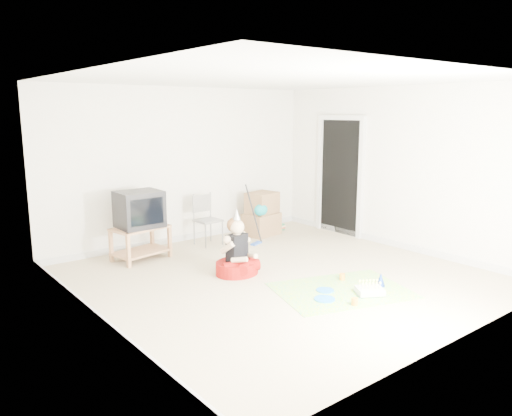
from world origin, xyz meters
TOP-DOWN VIEW (x-y plane):
  - ground at (0.00, 0.00)m, footprint 5.00×5.00m
  - doorway_recess at (2.48, 1.20)m, footprint 0.02×0.90m
  - tv_stand at (-1.11, 1.92)m, footprint 0.88×0.63m
  - crt_tv at (-1.11, 1.92)m, footprint 0.63×0.53m
  - folding_chair at (0.15, 2.00)m, footprint 0.40×0.39m
  - cardboard_boxes at (1.29, 1.98)m, footprint 0.68×0.57m
  - floor_mop at (0.79, 1.52)m, footprint 0.26×0.32m
  - book_pile at (1.77, 2.12)m, footprint 0.25×0.31m
  - seated_woman at (-0.38, 0.47)m, footprint 0.75×0.75m
  - party_mat at (0.25, -0.88)m, footprint 1.89×1.60m
  - birthday_cake at (0.41, -1.19)m, footprint 0.40×0.38m
  - blue_plate_near at (0.08, -0.76)m, footprint 0.27×0.27m
  - blue_plate_far at (-0.14, -0.97)m, footprint 0.26×0.26m
  - orange_cup_near at (0.55, -0.62)m, footprint 0.08×0.08m
  - orange_cup_far at (0.00, -1.30)m, footprint 0.10×0.10m
  - blue_party_hat at (0.75, -1.08)m, footprint 0.13×0.13m

SIDE VIEW (x-z plane):
  - ground at x=0.00m, z-range 0.00..0.00m
  - party_mat at x=0.25m, z-range 0.00..0.01m
  - blue_plate_near at x=0.08m, z-range 0.01..0.02m
  - blue_plate_far at x=-0.14m, z-range 0.01..0.02m
  - birthday_cake at x=0.41m, z-range -0.03..0.12m
  - orange_cup_far at x=0.00m, z-range 0.01..0.09m
  - orange_cup_near at x=0.55m, z-range 0.01..0.09m
  - book_pile at x=1.77m, z-range 0.00..0.12m
  - blue_party_hat at x=0.75m, z-range 0.01..0.18m
  - seated_woman at x=-0.38m, z-range -0.26..0.66m
  - floor_mop at x=0.79m, z-range -0.23..0.76m
  - tv_stand at x=-1.11m, z-range 0.04..0.55m
  - cardboard_boxes at x=1.29m, z-range -0.02..0.75m
  - folding_chair at x=0.15m, z-range -0.01..0.84m
  - crt_tv at x=-1.11m, z-range 0.50..1.04m
  - doorway_recess at x=2.48m, z-range 0.00..2.05m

